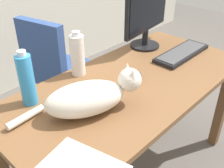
{
  "coord_description": "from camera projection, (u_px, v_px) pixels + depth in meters",
  "views": [
    {
      "loc": [
        -0.98,
        -0.78,
        1.47
      ],
      "look_at": [
        -0.16,
        -0.01,
        0.78
      ],
      "focal_mm": 43.13,
      "sensor_mm": 36.0,
      "label": 1
    }
  ],
  "objects": [
    {
      "name": "office_chair",
      "position": [
        61.0,
        86.0,
        2.0
      ],
      "size": [
        0.49,
        0.48,
        0.95
      ],
      "color": "black",
      "rests_on": "ground_plane"
    },
    {
      "name": "water_bottle",
      "position": [
        27.0,
        80.0,
        1.22
      ],
      "size": [
        0.07,
        0.07,
        0.27
      ],
      "color": "#2D8CD1",
      "rests_on": "desk"
    },
    {
      "name": "cat",
      "position": [
        90.0,
        97.0,
        1.19
      ],
      "size": [
        0.56,
        0.33,
        0.2
      ],
      "color": "silver",
      "rests_on": "desk"
    },
    {
      "name": "monitor",
      "position": [
        147.0,
        14.0,
        1.74
      ],
      "size": [
        0.48,
        0.2,
        0.41
      ],
      "color": "black",
      "rests_on": "desk"
    },
    {
      "name": "desk",
      "position": [
        131.0,
        97.0,
        1.51
      ],
      "size": [
        1.47,
        0.7,
        0.72
      ],
      "color": "brown",
      "rests_on": "ground_plane"
    },
    {
      "name": "keyboard",
      "position": [
        182.0,
        53.0,
        1.73
      ],
      "size": [
        0.44,
        0.15,
        0.03
      ],
      "color": "black",
      "rests_on": "desk"
    },
    {
      "name": "spray_bottle",
      "position": [
        77.0,
        55.0,
        1.47
      ],
      "size": [
        0.08,
        0.08,
        0.25
      ],
      "color": "silver",
      "rests_on": "desk"
    },
    {
      "name": "computer_mouse",
      "position": [
        134.0,
        76.0,
        1.47
      ],
      "size": [
        0.11,
        0.06,
        0.04
      ],
      "primitive_type": "ellipsoid",
      "color": "#333338",
      "rests_on": "desk"
    }
  ]
}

